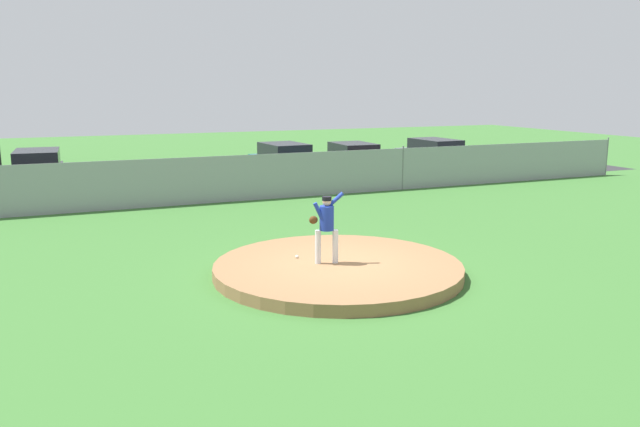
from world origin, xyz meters
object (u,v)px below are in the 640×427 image
object	(u,v)px
parked_car_charcoal	(38,174)
parked_car_teal	(284,163)
baseball	(297,257)
pitcher_youth	(326,222)
parked_car_slate	(435,156)
parked_car_burgundy	(353,161)

from	to	relation	value
parked_car_charcoal	parked_car_teal	distance (m)	10.22
baseball	pitcher_youth	bearing A→B (deg)	-55.50
pitcher_youth	parked_car_teal	xyz separation A→B (m)	(4.15, 14.29, -0.41)
parked_car_teal	parked_car_slate	world-z (taller)	parked_car_teal
parked_car_burgundy	parked_car_charcoal	bearing A→B (deg)	178.85
pitcher_youth	baseball	bearing A→B (deg)	124.50
pitcher_youth	parked_car_teal	bearing A→B (deg)	73.79
parked_car_charcoal	parked_car_slate	size ratio (longest dim) A/B	1.00
parked_car_teal	parked_car_charcoal	bearing A→B (deg)	-179.96
pitcher_youth	parked_car_charcoal	xyz separation A→B (m)	(-6.06, 14.29, -0.37)
pitcher_youth	parked_car_slate	xyz separation A→B (m)	(12.20, 14.32, -0.43)
parked_car_charcoal	parked_car_burgundy	size ratio (longest dim) A/B	1.12
parked_car_teal	parked_car_slate	xyz separation A→B (m)	(8.04, 0.02, -0.02)
parked_car_charcoal	parked_car_slate	bearing A→B (deg)	0.10
parked_car_burgundy	parked_car_slate	size ratio (longest dim) A/B	0.89
pitcher_youth	parked_car_teal	distance (m)	14.89
pitcher_youth	parked_car_charcoal	distance (m)	15.52
parked_car_slate	parked_car_teal	bearing A→B (deg)	-179.83
pitcher_youth	parked_car_slate	distance (m)	18.81
parked_car_teal	parked_car_slate	bearing A→B (deg)	0.17
parked_car_teal	parked_car_slate	size ratio (longest dim) A/B	0.94
parked_car_charcoal	baseball	bearing A→B (deg)	-67.62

